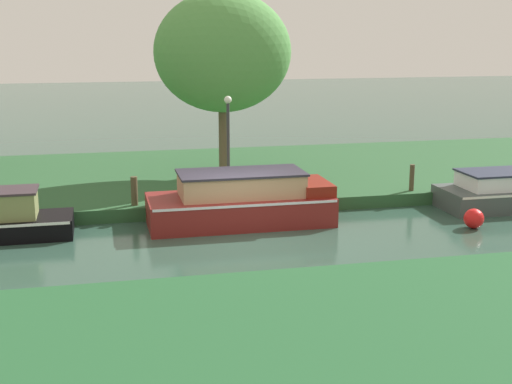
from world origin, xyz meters
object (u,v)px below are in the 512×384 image
mooring_post_far (134,191)px  channel_buoy (474,219)px  maroon_narrowboat (243,201)px  lamp_post (228,132)px  mooring_post_near (412,178)px  willow_tree_centre (223,53)px

mooring_post_far → channel_buoy: bearing=-19.0°
maroon_narrowboat → lamp_post: size_ratio=1.72×
lamp_post → mooring_post_far: size_ratio=3.56×
mooring_post_far → channel_buoy: size_ratio=1.52×
mooring_post_near → channel_buoy: mooring_post_near is taller
mooring_post_near → channel_buoy: bearing=-82.3°
maroon_narrowboat → mooring_post_near: maroon_narrowboat is taller
willow_tree_centre → channel_buoy: (5.75, -7.26, -4.37)m
willow_tree_centre → channel_buoy: willow_tree_centre is taller
mooring_post_far → channel_buoy: 9.70m
channel_buoy → willow_tree_centre: bearing=128.4°
maroon_narrowboat → channel_buoy: (6.18, -1.92, -0.38)m
lamp_post → mooring_post_far: (-3.02, -1.23, -1.47)m
willow_tree_centre → maroon_narrowboat: bearing=-94.6°
lamp_post → channel_buoy: (6.13, -4.38, -2.01)m
mooring_post_near → willow_tree_centre: bearing=142.4°
maroon_narrowboat → channel_buoy: maroon_narrowboat is taller
mooring_post_near → mooring_post_far: 8.73m
willow_tree_centre → lamp_post: (-0.38, -2.88, -2.36)m
lamp_post → mooring_post_near: lamp_post is taller
lamp_post → mooring_post_near: (5.70, -1.23, -1.47)m
channel_buoy → lamp_post: bearing=144.4°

